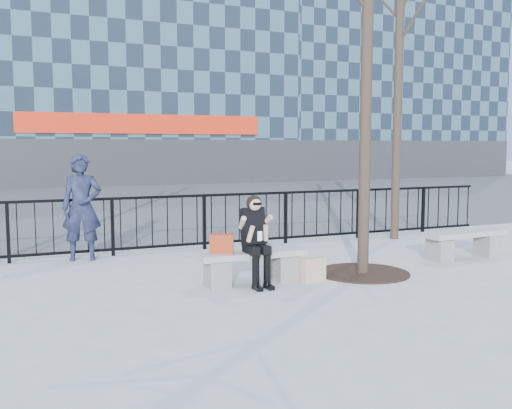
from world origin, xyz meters
name	(u,v)px	position (x,y,z in m)	size (l,w,h in m)	color
ground	(252,283)	(0.00, 0.00, 0.00)	(120.00, 120.00, 0.00)	#A6A7A1
street_surface	(107,199)	(0.00, 15.00, 0.00)	(60.00, 23.00, 0.01)	#474747
railing	(195,222)	(0.00, 3.00, 0.55)	(14.00, 0.06, 1.10)	black
building_right	(369,28)	(20.00, 27.00, 10.30)	(16.20, 10.20, 20.60)	slate
tree_grate	(363,273)	(1.90, -0.10, 0.01)	(1.50, 1.50, 0.02)	black
bench_main	(252,263)	(0.00, 0.00, 0.30)	(1.65, 0.46, 0.49)	slate
bench_second	(464,241)	(4.35, 0.28, 0.31)	(1.70, 0.47, 0.50)	slate
seated_woman	(256,241)	(0.00, -0.16, 0.67)	(0.50, 0.64, 1.34)	black
handbag	(222,244)	(-0.47, 0.02, 0.63)	(0.34, 0.16, 0.28)	#A43314
shopping_bag	(313,270)	(0.91, -0.26, 0.18)	(0.38, 0.14, 0.36)	beige
standing_man	(82,208)	(-2.16, 2.80, 0.96)	(0.70, 0.46, 1.91)	black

